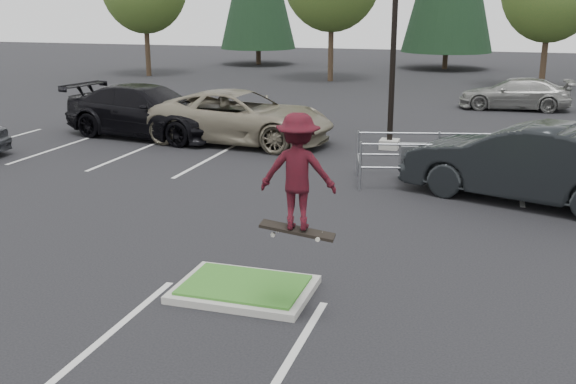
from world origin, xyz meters
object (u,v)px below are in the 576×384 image
(light_pole, at_px, (395,4))
(car_r_charc, at_px, (526,162))
(car_far_silver, at_px, (515,94))
(car_l_black, at_px, (147,111))
(cart_corral, at_px, (424,154))
(skateboarder, at_px, (298,172))
(car_l_tan, at_px, (240,117))

(light_pole, xyz_separation_m, car_r_charc, (4.00, -5.00, -3.62))
(light_pole, height_order, car_far_silver, light_pole)
(car_l_black, xyz_separation_m, car_r_charc, (12.50, -4.50, 0.03))
(cart_corral, xyz_separation_m, car_far_silver, (2.47, 14.12, -0.09))
(car_l_black, bearing_deg, car_r_charc, -101.03)
(car_l_black, bearing_deg, light_pole, -77.86)
(car_l_black, distance_m, car_far_silver, 16.31)
(skateboarder, bearing_deg, cart_corral, -103.09)
(light_pole, relative_size, car_far_silver, 2.12)
(car_r_charc, bearing_deg, cart_corral, -91.10)
(skateboarder, height_order, car_r_charc, skateboarder)
(skateboarder, height_order, car_l_tan, skateboarder)
(car_l_tan, height_order, car_far_silver, car_l_tan)
(car_l_tan, height_order, car_l_black, car_l_black)
(skateboarder, distance_m, car_l_tan, 13.82)
(car_r_charc, distance_m, car_far_silver, 15.00)
(cart_corral, bearing_deg, car_l_tan, 137.10)
(light_pole, relative_size, skateboarder, 5.78)
(car_r_charc, xyz_separation_m, car_far_silver, (-0.01, 15.00, -0.25))
(car_r_charc, bearing_deg, skateboarder, -4.00)
(light_pole, xyz_separation_m, car_l_black, (-8.50, -0.50, -3.65))
(cart_corral, height_order, car_far_silver, car_far_silver)
(cart_corral, xyz_separation_m, car_l_tan, (-6.52, 3.62, 0.10))
(cart_corral, xyz_separation_m, skateboarder, (-0.82, -8.88, 1.59))
(skateboarder, relative_size, car_r_charc, 0.31)
(light_pole, xyz_separation_m, car_l_tan, (-5.00, -0.50, -3.68))
(car_l_black, height_order, car_r_charc, car_r_charc)
(skateboarder, height_order, car_far_silver, skateboarder)
(car_l_tan, distance_m, car_l_black, 3.50)
(light_pole, distance_m, car_l_tan, 6.23)
(light_pole, xyz_separation_m, car_far_silver, (3.99, 10.00, -3.87))
(skateboarder, relative_size, car_l_black, 0.28)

